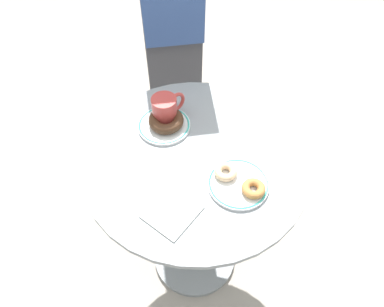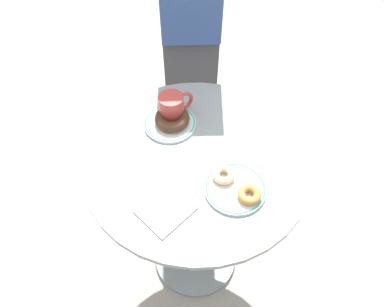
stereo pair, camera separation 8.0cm
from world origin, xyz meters
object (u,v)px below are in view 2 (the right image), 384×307
(coffee_mug, at_px, (173,108))
(person_figure, at_px, (190,31))
(donut_old_fashioned, at_px, (249,195))
(cafe_table, at_px, (196,199))
(plate_left, at_px, (170,123))
(paper_napkin, at_px, (165,209))
(donut_chocolate, at_px, (172,118))
(donut_glazed, at_px, (223,175))
(plate_right, at_px, (235,188))

(coffee_mug, height_order, person_figure, person_figure)
(coffee_mug, bearing_deg, donut_old_fashioned, -6.97)
(cafe_table, bearing_deg, plate_left, 170.56)
(paper_napkin, bearing_deg, cafe_table, 112.27)
(donut_chocolate, xyz_separation_m, donut_glazed, (0.27, -0.03, -0.01))
(paper_napkin, bearing_deg, donut_chocolate, 136.31)
(donut_old_fashioned, height_order, person_figure, person_figure)
(plate_left, xyz_separation_m, donut_glazed, (0.27, -0.03, 0.02))
(paper_napkin, bearing_deg, person_figure, 133.66)
(plate_right, relative_size, donut_chocolate, 1.55)
(plate_right, distance_m, donut_chocolate, 0.32)
(cafe_table, relative_size, plate_right, 4.29)
(plate_left, bearing_deg, cafe_table, -9.44)
(donut_old_fashioned, xyz_separation_m, paper_napkin, (-0.13, -0.20, -0.02))
(donut_old_fashioned, bearing_deg, donut_chocolate, 175.79)
(plate_right, distance_m, donut_old_fashioned, 0.05)
(donut_glazed, relative_size, person_figure, 0.04)
(cafe_table, distance_m, person_figure, 0.72)
(coffee_mug, bearing_deg, cafe_table, -16.55)
(donut_chocolate, distance_m, donut_old_fashioned, 0.36)
(plate_left, bearing_deg, person_figure, 131.31)
(donut_old_fashioned, relative_size, donut_glazed, 1.00)
(plate_right, distance_m, person_figure, 0.81)
(cafe_table, distance_m, paper_napkin, 0.32)
(donut_chocolate, xyz_separation_m, donut_old_fashioned, (0.36, -0.03, -0.01))
(donut_glazed, relative_size, coffee_mug, 0.53)
(paper_napkin, height_order, coffee_mug, coffee_mug)
(coffee_mug, bearing_deg, paper_napkin, -43.85)
(donut_glazed, bearing_deg, person_figure, 145.35)
(plate_left, height_order, paper_napkin, plate_left)
(cafe_table, distance_m, donut_old_fashioned, 0.34)
(plate_left, xyz_separation_m, plate_right, (0.32, -0.03, 0.00))
(person_figure, bearing_deg, paper_napkin, -46.34)
(donut_chocolate, bearing_deg, coffee_mug, 134.24)
(plate_right, height_order, donut_glazed, donut_glazed)
(paper_napkin, bearing_deg, plate_right, 66.77)
(plate_right, relative_size, coffee_mug, 1.41)
(donut_chocolate, bearing_deg, donut_glazed, -6.96)
(paper_napkin, bearing_deg, donut_glazed, 79.56)
(plate_left, distance_m, donut_glazed, 0.28)
(donut_old_fashioned, distance_m, paper_napkin, 0.24)
(donut_chocolate, relative_size, paper_napkin, 0.86)
(cafe_table, relative_size, coffee_mug, 6.05)
(person_figure, bearing_deg, cafe_table, -40.01)
(cafe_table, distance_m, donut_glazed, 0.29)
(coffee_mug, bearing_deg, plate_left, -60.96)
(plate_right, xyz_separation_m, coffee_mug, (-0.34, 0.05, 0.04))
(plate_left, bearing_deg, donut_glazed, -5.76)
(donut_old_fashioned, height_order, donut_glazed, same)
(person_figure, bearing_deg, coffee_mug, -48.02)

